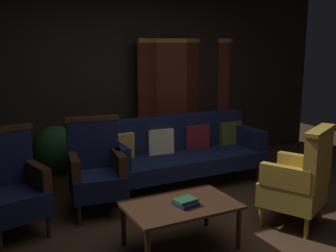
{
  "coord_description": "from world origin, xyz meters",
  "views": [
    {
      "loc": [
        -1.97,
        -3.03,
        1.85
      ],
      "look_at": [
        0.0,
        0.8,
        0.95
      ],
      "focal_mm": 43.17,
      "sensor_mm": 36.0,
      "label": 1
    }
  ],
  "objects": [
    {
      "name": "potted_plant",
      "position": [
        -1.01,
        1.88,
        0.49
      ],
      "size": [
        0.55,
        0.55,
        0.85
      ],
      "color": "brown",
      "rests_on": "ground_plane"
    },
    {
      "name": "armchair_wing_left",
      "position": [
        -1.64,
        0.93,
        0.49
      ],
      "size": [
        0.7,
        0.69,
        1.04
      ],
      "color": "#382114",
      "rests_on": "ground_plane"
    },
    {
      "name": "back_wall",
      "position": [
        0.0,
        2.45,
        1.4
      ],
      "size": [
        7.2,
        0.1,
        2.8
      ],
      "primitive_type": "cube",
      "color": "black",
      "rests_on": "ground_plane"
    },
    {
      "name": "book_green_cloth",
      "position": [
        -0.28,
        -0.09,
        0.46
      ],
      "size": [
        0.21,
        0.17,
        0.03
      ],
      "primitive_type": "cube",
      "rotation": [
        0.0,
        0.0,
        0.16
      ],
      "color": "#1E4C28",
      "rests_on": "book_navy_cloth"
    },
    {
      "name": "coffee_table",
      "position": [
        -0.31,
        -0.05,
        0.37
      ],
      "size": [
        1.0,
        0.64,
        0.42
      ],
      "color": "#382114",
      "rests_on": "ground_plane"
    },
    {
      "name": "velvet_couch",
      "position": [
        0.55,
        1.46,
        0.46
      ],
      "size": [
        2.12,
        0.78,
        0.88
      ],
      "color": "#382114",
      "rests_on": "ground_plane"
    },
    {
      "name": "armchair_gilt_accent",
      "position": [
        0.97,
        -0.21,
        0.49
      ],
      "size": [
        0.78,
        0.78,
        1.04
      ],
      "color": "#B78E33",
      "rests_on": "ground_plane"
    },
    {
      "name": "ground_plane",
      "position": [
        0.0,
        0.0,
        0.0
      ],
      "size": [
        10.0,
        10.0,
        0.0
      ],
      "primitive_type": "plane",
      "color": "#3D2819"
    },
    {
      "name": "book_navy_cloth",
      "position": [
        -0.28,
        -0.09,
        0.43
      ],
      "size": [
        0.21,
        0.22,
        0.03
      ],
      "primitive_type": "cube",
      "rotation": [
        0.0,
        0.0,
        0.16
      ],
      "color": "navy",
      "rests_on": "coffee_table"
    },
    {
      "name": "armchair_wing_right",
      "position": [
        -0.74,
        1.09,
        0.49
      ],
      "size": [
        0.66,
        0.66,
        1.04
      ],
      "color": "#382114",
      "rests_on": "ground_plane"
    },
    {
      "name": "folding_screen",
      "position": [
        1.27,
        2.37,
        0.99
      ],
      "size": [
        2.11,
        0.47,
        1.9
      ],
      "color": "#5B2319",
      "rests_on": "ground_plane"
    }
  ]
}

